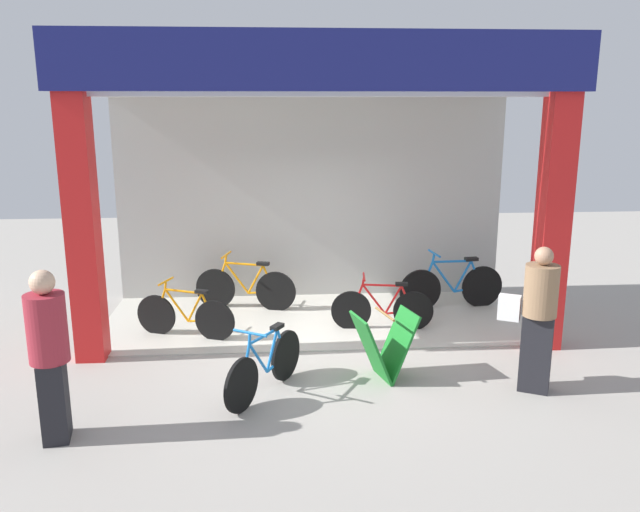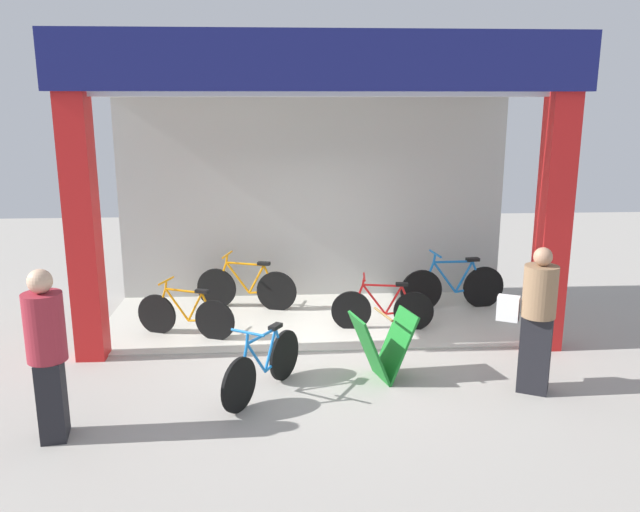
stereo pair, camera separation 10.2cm
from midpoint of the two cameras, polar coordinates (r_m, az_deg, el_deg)
ground_plane at (r=8.69m, az=0.60°, el=-8.40°), size 20.65×20.65×0.00m
shop_facade at (r=9.55m, az=0.02°, el=7.22°), size 6.53×2.89×4.05m
bicycle_inside_0 at (r=10.33m, az=-6.18°, el=-2.77°), size 1.59×0.51×0.90m
bicycle_inside_1 at (r=9.41m, az=5.84°, el=-4.63°), size 1.47×0.40×0.81m
bicycle_inside_2 at (r=9.27m, az=-11.40°, el=-5.10°), size 1.41×0.56×0.81m
bicycle_inside_3 at (r=10.47m, az=11.88°, el=-2.65°), size 1.71×0.47×0.94m
bicycle_parked_0 at (r=7.42m, az=-4.62°, el=-9.61°), size 0.84×1.33×0.84m
sandwich_board_sign at (r=7.79m, az=5.90°, el=-7.89°), size 0.81×0.67×0.83m
pedestrian_0 at (r=7.69m, az=18.81°, el=-5.13°), size 0.68×0.52×1.69m
pedestrian_1 at (r=6.79m, az=-22.43°, el=-7.78°), size 0.44×0.44×1.72m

